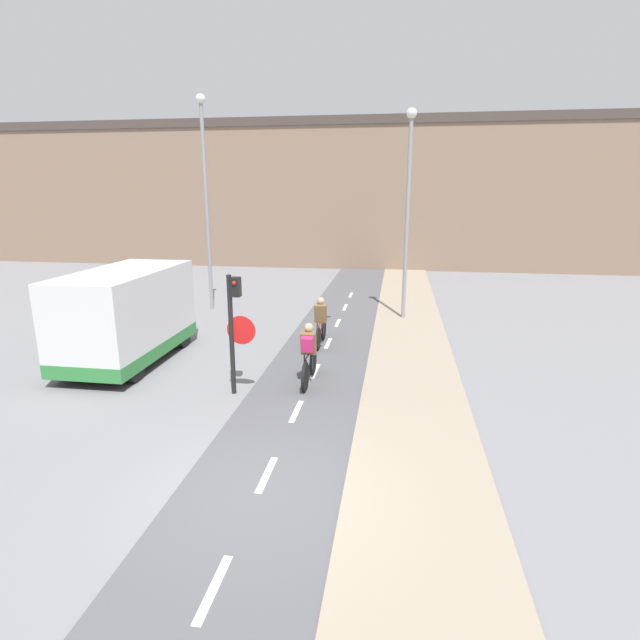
% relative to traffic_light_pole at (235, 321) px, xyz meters
% --- Properties ---
extents(ground_plane, '(120.00, 120.00, 0.00)m').
position_rel_traffic_light_pole_xyz_m(ground_plane, '(1.57, -3.80, -1.76)').
color(ground_plane, gray).
extents(bike_lane, '(2.64, 60.00, 0.02)m').
position_rel_traffic_light_pole_xyz_m(bike_lane, '(1.57, -3.80, -1.75)').
color(bike_lane, '#56565B').
rests_on(bike_lane, ground_plane).
extents(sidewalk_strip, '(2.40, 60.00, 0.05)m').
position_rel_traffic_light_pole_xyz_m(sidewalk_strip, '(4.09, -3.80, -1.73)').
color(sidewalk_strip, gray).
rests_on(sidewalk_strip, ground_plane).
extents(building_row_background, '(60.00, 5.20, 8.78)m').
position_rel_traffic_light_pole_xyz_m(building_row_background, '(1.57, 22.00, 2.64)').
color(building_row_background, '#89705B').
rests_on(building_row_background, ground_plane).
extents(traffic_light_pole, '(0.67, 0.25, 2.82)m').
position_rel_traffic_light_pole_xyz_m(traffic_light_pole, '(0.00, 0.00, 0.00)').
color(traffic_light_pole, black).
rests_on(traffic_light_pole, ground_plane).
extents(street_lamp_far, '(0.36, 0.36, 8.04)m').
position_rel_traffic_light_pole_xyz_m(street_lamp_far, '(-3.69, 8.14, 3.05)').
color(street_lamp_far, gray).
rests_on(street_lamp_far, ground_plane).
extents(street_lamp_sidewalk, '(0.36, 0.36, 7.34)m').
position_rel_traffic_light_pole_xyz_m(street_lamp_sidewalk, '(3.89, 7.77, 2.68)').
color(street_lamp_sidewalk, gray).
rests_on(street_lamp_sidewalk, ground_plane).
extents(cyclist_near, '(0.46, 1.83, 1.54)m').
position_rel_traffic_light_pole_xyz_m(cyclist_near, '(1.55, 0.88, -1.03)').
color(cyclist_near, black).
rests_on(cyclist_near, ground_plane).
extents(cyclist_far, '(0.46, 1.79, 1.51)m').
position_rel_traffic_light_pole_xyz_m(cyclist_far, '(1.36, 4.07, -1.09)').
color(cyclist_far, black).
rests_on(cyclist_far, ground_plane).
extents(van, '(2.06, 4.47, 2.55)m').
position_rel_traffic_light_pole_xyz_m(van, '(-3.68, 1.77, -0.50)').
color(van, silver).
rests_on(van, ground_plane).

